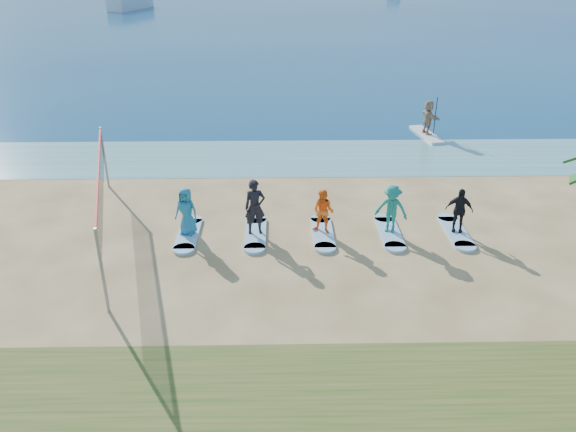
{
  "coord_description": "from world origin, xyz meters",
  "views": [
    {
      "loc": [
        0.59,
        -14.05,
        8.85
      ],
      "look_at": [
        0.9,
        2.0,
        1.1
      ],
      "focal_mm": 35.0,
      "sensor_mm": 36.0,
      "label": 1
    }
  ],
  "objects_px": {
    "volleyball_net": "(101,184)",
    "student_1": "(255,207)",
    "boat_offshore_a": "(131,9)",
    "student_2": "(323,212)",
    "surfboard_2": "(323,233)",
    "paddleboarder": "(428,117)",
    "paddleboard": "(426,134)",
    "student_3": "(391,209)",
    "surfboard_4": "(456,232)",
    "surfboard_3": "(389,232)",
    "student_0": "(186,211)",
    "student_4": "(459,210)",
    "surfboard_1": "(256,234)",
    "surfboard_0": "(188,234)"
  },
  "relations": [
    {
      "from": "volleyball_net",
      "to": "paddleboarder",
      "type": "bearing_deg",
      "value": 39.01
    },
    {
      "from": "boat_offshore_a",
      "to": "surfboard_4",
      "type": "height_order",
      "value": "boat_offshore_a"
    },
    {
      "from": "student_3",
      "to": "student_4",
      "type": "bearing_deg",
      "value": 22.75
    },
    {
      "from": "volleyball_net",
      "to": "surfboard_1",
      "type": "height_order",
      "value": "volleyball_net"
    },
    {
      "from": "student_0",
      "to": "student_4",
      "type": "height_order",
      "value": "student_0"
    },
    {
      "from": "surfboard_4",
      "to": "student_4",
      "type": "height_order",
      "value": "student_4"
    },
    {
      "from": "paddleboarder",
      "to": "surfboard_2",
      "type": "distance_m",
      "value": 12.55
    },
    {
      "from": "student_0",
      "to": "surfboard_3",
      "type": "xyz_separation_m",
      "value": [
        6.84,
        0.0,
        -0.86
      ]
    },
    {
      "from": "paddleboard",
      "to": "student_2",
      "type": "xyz_separation_m",
      "value": [
        -6.19,
        -10.88,
        0.79
      ]
    },
    {
      "from": "surfboard_0",
      "to": "student_0",
      "type": "distance_m",
      "value": 0.86
    },
    {
      "from": "boat_offshore_a",
      "to": "student_2",
      "type": "xyz_separation_m",
      "value": [
        24.0,
        -75.63,
        0.85
      ]
    },
    {
      "from": "student_3",
      "to": "surfboard_4",
      "type": "distance_m",
      "value": 2.44
    },
    {
      "from": "student_0",
      "to": "surfboard_4",
      "type": "relative_size",
      "value": 0.74
    },
    {
      "from": "surfboard_4",
      "to": "student_3",
      "type": "bearing_deg",
      "value": 180.0
    },
    {
      "from": "volleyball_net",
      "to": "surfboard_3",
      "type": "xyz_separation_m",
      "value": [
        9.52,
        0.0,
        -1.86
      ]
    },
    {
      "from": "boat_offshore_a",
      "to": "student_3",
      "type": "relative_size",
      "value": 5.41
    },
    {
      "from": "surfboard_4",
      "to": "volleyball_net",
      "type": "bearing_deg",
      "value": -179.99
    },
    {
      "from": "surfboard_0",
      "to": "student_2",
      "type": "distance_m",
      "value": 4.63
    },
    {
      "from": "paddleboard",
      "to": "student_1",
      "type": "bearing_deg",
      "value": -137.41
    },
    {
      "from": "paddleboarder",
      "to": "student_3",
      "type": "distance_m",
      "value": 11.56
    },
    {
      "from": "surfboard_0",
      "to": "surfboard_2",
      "type": "height_order",
      "value": "same"
    },
    {
      "from": "surfboard_1",
      "to": "student_2",
      "type": "bearing_deg",
      "value": 0.0
    },
    {
      "from": "student_2",
      "to": "student_3",
      "type": "distance_m",
      "value": 2.28
    },
    {
      "from": "surfboard_1",
      "to": "volleyball_net",
      "type": "bearing_deg",
      "value": -179.97
    },
    {
      "from": "paddleboarder",
      "to": "student_2",
      "type": "relative_size",
      "value": 1.13
    },
    {
      "from": "paddleboarder",
      "to": "student_3",
      "type": "xyz_separation_m",
      "value": [
        -3.91,
        -10.88,
        -0.05
      ]
    },
    {
      "from": "paddleboarder",
      "to": "boat_offshore_a",
      "type": "relative_size",
      "value": 0.19
    },
    {
      "from": "surfboard_0",
      "to": "surfboard_3",
      "type": "height_order",
      "value": "same"
    },
    {
      "from": "surfboard_2",
      "to": "surfboard_3",
      "type": "relative_size",
      "value": 1.0
    },
    {
      "from": "paddleboard",
      "to": "student_4",
      "type": "xyz_separation_m",
      "value": [
        -1.64,
        -10.88,
        0.8
      ]
    },
    {
      "from": "student_3",
      "to": "surfboard_4",
      "type": "xyz_separation_m",
      "value": [
        2.28,
        0.0,
        -0.89
      ]
    },
    {
      "from": "boat_offshore_a",
      "to": "surfboard_3",
      "type": "xyz_separation_m",
      "value": [
        26.28,
        -75.63,
        0.04
      ]
    },
    {
      "from": "paddleboarder",
      "to": "student_2",
      "type": "height_order",
      "value": "paddleboarder"
    },
    {
      "from": "paddleboard",
      "to": "surfboard_2",
      "type": "bearing_deg",
      "value": -129.15
    },
    {
      "from": "paddleboarder",
      "to": "surfboard_3",
      "type": "distance_m",
      "value": 11.6
    },
    {
      "from": "student_0",
      "to": "surfboard_1",
      "type": "xyz_separation_m",
      "value": [
        2.28,
        0.0,
        -0.86
      ]
    },
    {
      "from": "paddleboard",
      "to": "student_2",
      "type": "bearing_deg",
      "value": -129.15
    },
    {
      "from": "volleyball_net",
      "to": "student_1",
      "type": "relative_size",
      "value": 4.63
    },
    {
      "from": "boat_offshore_a",
      "to": "student_2",
      "type": "bearing_deg",
      "value": -53.32
    },
    {
      "from": "paddleboarder",
      "to": "student_0",
      "type": "height_order",
      "value": "paddleboarder"
    },
    {
      "from": "student_2",
      "to": "surfboard_3",
      "type": "height_order",
      "value": "student_2"
    },
    {
      "from": "surfboard_1",
      "to": "surfboard_3",
      "type": "relative_size",
      "value": 1.0
    },
    {
      "from": "volleyball_net",
      "to": "surfboard_0",
      "type": "relative_size",
      "value": 3.99
    },
    {
      "from": "paddleboarder",
      "to": "surfboard_0",
      "type": "bearing_deg",
      "value": 122.18
    },
    {
      "from": "student_0",
      "to": "surfboard_3",
      "type": "bearing_deg",
      "value": 18.6
    },
    {
      "from": "surfboard_2",
      "to": "paddleboarder",
      "type": "bearing_deg",
      "value": 60.35
    },
    {
      "from": "student_2",
      "to": "student_4",
      "type": "height_order",
      "value": "student_4"
    },
    {
      "from": "paddleboard",
      "to": "surfboard_0",
      "type": "distance_m",
      "value": 15.3
    },
    {
      "from": "student_0",
      "to": "surfboard_2",
      "type": "height_order",
      "value": "student_0"
    },
    {
      "from": "surfboard_4",
      "to": "student_4",
      "type": "xyz_separation_m",
      "value": [
        0.0,
        0.0,
        0.82
      ]
    }
  ]
}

